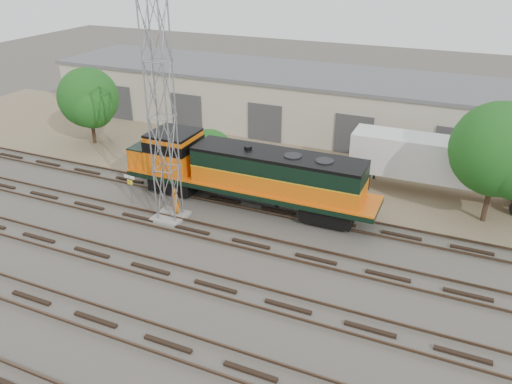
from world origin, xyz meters
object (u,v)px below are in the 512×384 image
at_px(locomotive, 244,172).
at_px(semi_trailer, 455,163).
at_px(worker, 176,202).
at_px(signal_tower, 162,121).

distance_m(locomotive, semi_trailer, 14.36).
bearing_deg(locomotive, worker, -136.55).
bearing_deg(locomotive, signal_tower, -135.11).
xyz_separation_m(signal_tower, semi_trailer, (16.29, 10.34, -3.98)).
bearing_deg(semi_trailer, locomotive, -152.31).
xyz_separation_m(locomotive, signal_tower, (-3.61, -3.60, 4.15)).
distance_m(signal_tower, semi_trailer, 19.70).
bearing_deg(worker, semi_trailer, -127.30).
bearing_deg(signal_tower, locomotive, 44.89).
distance_m(locomotive, signal_tower, 6.57).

